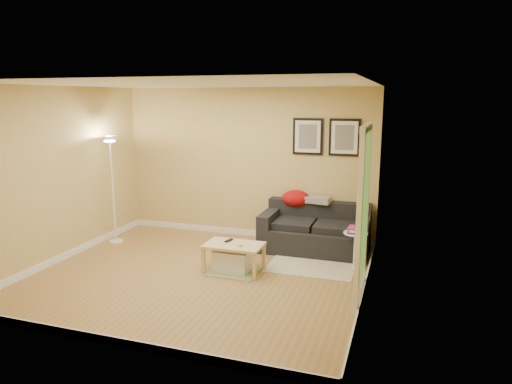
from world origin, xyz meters
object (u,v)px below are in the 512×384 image
at_px(storage_bin, 233,260).
at_px(side_table, 355,250).
at_px(sofa, 315,228).
at_px(coffee_table, 234,258).
at_px(book_stack, 355,230).
at_px(floor_lamp, 113,193).

xyz_separation_m(storage_bin, side_table, (1.63, 0.68, 0.11)).
bearing_deg(sofa, storage_bin, -126.84).
bearing_deg(coffee_table, book_stack, 39.06).
relative_size(sofa, book_stack, 6.65).
relative_size(storage_bin, book_stack, 2.00).
distance_m(side_table, floor_lamp, 4.06).
bearing_deg(coffee_table, floor_lamp, -179.42).
height_order(sofa, side_table, sofa).
xyz_separation_m(coffee_table, side_table, (1.61, 0.69, 0.06)).
relative_size(side_table, floor_lamp, 0.29).
bearing_deg(side_table, floor_lamp, -179.23).
xyz_separation_m(coffee_table, floor_lamp, (-2.41, 0.64, 0.66)).
height_order(coffee_table, storage_bin, coffee_table).
bearing_deg(floor_lamp, coffee_table, -14.86).
height_order(side_table, book_stack, book_stack).
bearing_deg(book_stack, sofa, 125.61).
xyz_separation_m(side_table, floor_lamp, (-4.02, -0.05, 0.60)).
bearing_deg(sofa, book_stack, -39.25).
distance_m(coffee_table, book_stack, 1.78).
height_order(coffee_table, floor_lamp, floor_lamp).
xyz_separation_m(sofa, book_stack, (0.69, -0.56, 0.19)).
xyz_separation_m(sofa, side_table, (0.70, -0.57, -0.11)).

